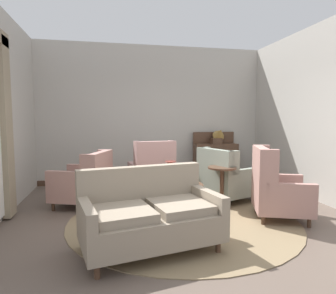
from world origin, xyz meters
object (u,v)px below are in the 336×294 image
porcelain_vase (170,174)px  armchair_beside_settee (85,183)px  settee (150,216)px  armchair_far_left (276,189)px  side_table (222,184)px  coffee_table (173,189)px  armchair_back_corner (227,179)px  armchair_foreground_right (152,173)px  sideboard (215,159)px  gramophone (219,135)px

porcelain_vase → armchair_beside_settee: armchair_beside_settee is taller
settee → porcelain_vase: bearing=54.8°
settee → armchair_far_left: (2.02, 0.68, 0.06)m
armchair_far_left → side_table: size_ratio=1.54×
coffee_table → armchair_back_corner: size_ratio=0.82×
coffee_table → armchair_back_corner: 1.35m
armchair_back_corner → side_table: (-0.27, -0.42, 0.01)m
settee → armchair_foreground_right: bearing=69.0°
coffee_table → sideboard: bearing=56.2°
armchair_back_corner → gramophone: bearing=-37.0°
settee → side_table: settee is taller
porcelain_vase → gramophone: size_ratio=0.79×
armchair_back_corner → gramophone: 1.87m
porcelain_vase → armchair_back_corner: (1.21, 0.64, -0.25)m
armchair_foreground_right → armchair_beside_settee: (-1.25, -0.50, -0.04)m
settee → sideboard: bearing=47.1°
armchair_foreground_right → settee: bearing=73.3°
sideboard → gramophone: size_ratio=2.62×
armchair_foreground_right → gramophone: size_ratio=2.40×
side_table → gramophone: (0.75, 2.08, 0.70)m
armchair_foreground_right → armchair_beside_settee: bearing=14.4°
gramophone → armchair_far_left: bearing=-93.1°
armchair_far_left → porcelain_vase: bearing=94.5°
porcelain_vase → side_table: porcelain_vase is taller
coffee_table → settee: bearing=-115.4°
gramophone → armchair_foreground_right: bearing=-150.8°
coffee_table → armchair_foreground_right: 1.34m
armchair_beside_settee → gramophone: (3.02, 1.49, 0.71)m
side_table → gramophone: 2.32m
coffee_table → armchair_beside_settee: size_ratio=0.87×
coffee_table → side_table: 0.94m
armchair_back_corner → armchair_beside_settee: size_ratio=1.05×
sideboard → armchair_back_corner: bearing=-104.1°
armchair_beside_settee → gramophone: 3.44m
porcelain_vase → gramophone: bearing=53.8°
coffee_table → porcelain_vase: porcelain_vase is taller
gramophone → armchair_beside_settee: bearing=-153.8°
coffee_table → porcelain_vase: 0.24m
porcelain_vase → armchair_back_corner: armchair_back_corner is taller
armchair_back_corner → armchair_beside_settee: (-2.54, 0.17, 0.00)m
armchair_foreground_right → armchair_back_corner: 1.46m
armchair_back_corner → sideboard: sideboard is taller
porcelain_vase → gramophone: (1.69, 2.30, 0.46)m
armchair_beside_settee → coffee_table: bearing=79.2°
porcelain_vase → gramophone: 2.89m
porcelain_vase → armchair_far_left: size_ratio=0.33×
armchair_beside_settee → armchair_far_left: bearing=87.3°
side_table → coffee_table: bearing=-164.9°
armchair_back_corner → armchair_far_left: bearing=176.3°
coffee_table → armchair_beside_settee: bearing=148.4°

